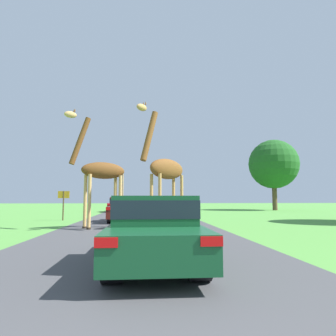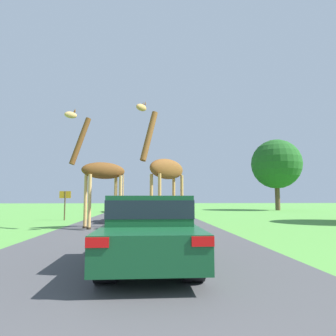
# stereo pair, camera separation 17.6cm
# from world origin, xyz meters

# --- Properties ---
(road) EXTENTS (7.22, 120.00, 0.00)m
(road) POSITION_xyz_m (0.00, 30.00, 0.00)
(road) COLOR #424244
(road) RESTS_ON ground
(giraffe_near_road) EXTENTS (2.45, 2.41, 5.53)m
(giraffe_near_road) POSITION_xyz_m (1.11, 13.13, 2.70)
(giraffe_near_road) COLOR tan
(giraffe_near_road) RESTS_ON ground
(giraffe_companion) EXTENTS (2.79, 1.83, 5.38)m
(giraffe_companion) POSITION_xyz_m (-1.85, 13.64, 2.59)
(giraffe_companion) COLOR tan
(giraffe_companion) RESTS_ON ground
(car_lead_maroon) EXTENTS (1.76, 4.40, 1.41)m
(car_lead_maroon) POSITION_xyz_m (0.35, 5.94, 0.75)
(car_lead_maroon) COLOR #144C28
(car_lead_maroon) RESTS_ON ground
(car_queue_right) EXTENTS (1.99, 4.29, 1.44)m
(car_queue_right) POSITION_xyz_m (1.66, 25.88, 0.76)
(car_queue_right) COLOR black
(car_queue_right) RESTS_ON ground
(car_queue_left) EXTENTS (1.93, 3.96, 1.42)m
(car_queue_left) POSITION_xyz_m (-0.83, 17.47, 0.75)
(car_queue_left) COLOR #561914
(car_queue_left) RESTS_ON ground
(car_far_ahead) EXTENTS (1.93, 4.43, 1.42)m
(car_far_ahead) POSITION_xyz_m (-2.23, 30.15, 0.76)
(car_far_ahead) COLOR maroon
(car_far_ahead) RESTS_ON ground
(tree_centre_back) EXTENTS (5.61, 5.61, 8.06)m
(tree_centre_back) POSITION_xyz_m (15.07, 32.61, 5.24)
(tree_centre_back) COLOR brown
(tree_centre_back) RESTS_ON ground
(sign_post) EXTENTS (0.70, 0.08, 1.80)m
(sign_post) POSITION_xyz_m (-4.78, 18.70, 1.25)
(sign_post) COLOR #4C3823
(sign_post) RESTS_ON ground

